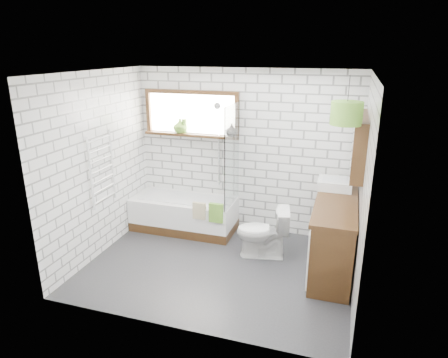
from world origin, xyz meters
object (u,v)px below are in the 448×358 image
(vanity, at_px, (334,235))
(basin, at_px, (335,184))
(bathtub, at_px, (184,214))
(pendant, at_px, (347,113))
(toilet, at_px, (263,232))

(vanity, xyz_separation_m, basin, (-0.06, 0.50, 0.53))
(bathtub, distance_m, pendant, 3.10)
(vanity, height_order, basin, basin)
(vanity, bearing_deg, bathtub, 167.77)
(bathtub, xyz_separation_m, pendant, (2.33, -0.89, 1.84))
(basin, height_order, pendant, pendant)
(bathtub, relative_size, vanity, 1.00)
(vanity, relative_size, basin, 3.61)
(vanity, bearing_deg, pendant, -88.26)
(basin, distance_m, pendant, 1.42)
(bathtub, distance_m, vanity, 2.38)
(toilet, distance_m, pendant, 2.03)
(bathtub, bearing_deg, vanity, -12.23)
(bathtub, bearing_deg, pendant, -20.99)
(toilet, height_order, pendant, pendant)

